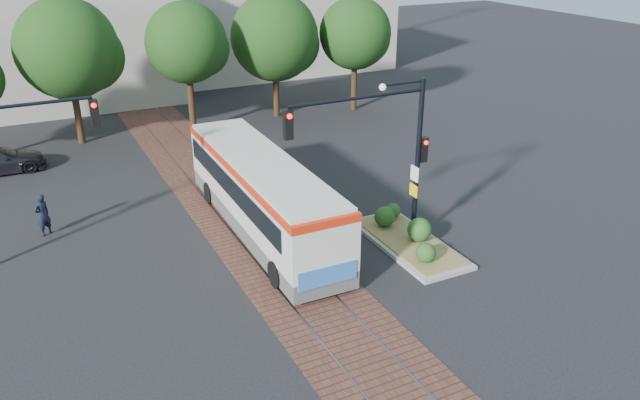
% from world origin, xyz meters
% --- Properties ---
extents(ground, '(120.00, 120.00, 0.00)m').
position_xyz_m(ground, '(0.00, 0.00, 0.00)').
color(ground, black).
rests_on(ground, ground).
extents(trackbed, '(3.60, 40.00, 0.02)m').
position_xyz_m(trackbed, '(0.00, 4.00, 0.01)').
color(trackbed, brown).
rests_on(trackbed, ground).
extents(tree_row, '(26.40, 5.60, 7.67)m').
position_xyz_m(tree_row, '(1.21, 16.42, 4.85)').
color(tree_row, '#382314').
rests_on(tree_row, ground).
extents(warehouses, '(40.00, 13.00, 8.00)m').
position_xyz_m(warehouses, '(-0.53, 28.75, 3.81)').
color(warehouses, '#ADA899').
rests_on(warehouses, ground).
extents(city_bus, '(2.53, 11.14, 2.97)m').
position_xyz_m(city_bus, '(0.41, 2.55, 1.66)').
color(city_bus, '#4D4D4F').
rests_on(city_bus, ground).
extents(traffic_island, '(2.20, 5.20, 1.13)m').
position_xyz_m(traffic_island, '(4.82, -0.90, 0.33)').
color(traffic_island, gray).
rests_on(traffic_island, ground).
extents(signal_pole_main, '(5.49, 0.46, 6.00)m').
position_xyz_m(signal_pole_main, '(3.86, -0.81, 4.16)').
color(signal_pole_main, black).
rests_on(signal_pole_main, ground).
extents(officer, '(0.73, 0.68, 1.68)m').
position_xyz_m(officer, '(-7.21, 5.95, 0.84)').
color(officer, black).
rests_on(officer, ground).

